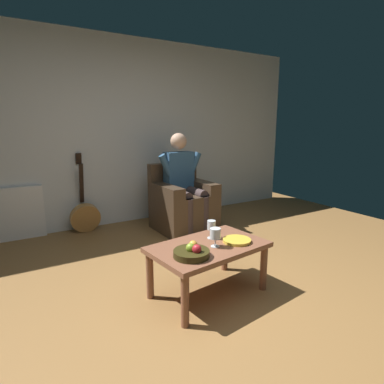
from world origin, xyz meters
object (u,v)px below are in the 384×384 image
(armchair, at_px, (183,205))
(coffee_table, at_px, (208,252))
(person_seated, at_px, (183,179))
(fruit_bowl, at_px, (192,252))
(guitar, at_px, (85,215))
(wine_glass_near, at_px, (211,226))
(decorative_dish, at_px, (237,240))
(wine_glass_far, at_px, (215,235))

(armchair, height_order, coffee_table, armchair)
(person_seated, height_order, fruit_bowl, person_seated)
(armchair, bearing_deg, person_seated, 90.00)
(armchair, relative_size, person_seated, 0.68)
(person_seated, relative_size, guitar, 1.24)
(person_seated, relative_size, wine_glass_near, 8.06)
(coffee_table, distance_m, guitar, 2.21)
(armchair, bearing_deg, guitar, -27.00)
(coffee_table, relative_size, wine_glass_near, 6.29)
(wine_glass_near, bearing_deg, decorative_dish, 127.69)
(person_seated, distance_m, wine_glass_far, 1.75)
(person_seated, distance_m, guitar, 1.38)
(armchair, relative_size, wine_glass_far, 5.66)
(guitar, relative_size, decorative_dish, 4.39)
(wine_glass_far, distance_m, fruit_bowl, 0.28)
(wine_glass_near, bearing_deg, wine_glass_far, 65.05)
(guitar, distance_m, wine_glass_far, 2.29)
(coffee_table, height_order, guitar, guitar)
(guitar, distance_m, decorative_dish, 2.34)
(wine_glass_far, bearing_deg, decorative_dish, 178.63)
(armchair, height_order, decorative_dish, armchair)
(guitar, height_order, fruit_bowl, guitar)
(armchair, bearing_deg, wine_glass_near, 67.83)
(armchair, height_order, person_seated, person_seated)
(guitar, bearing_deg, armchair, 155.18)
(armchair, bearing_deg, fruit_bowl, 60.83)
(coffee_table, height_order, wine_glass_near, wine_glass_near)
(wine_glass_far, xyz_separation_m, fruit_bowl, (0.26, 0.07, -0.07))
(wine_glass_near, height_order, decorative_dish, wine_glass_near)
(armchair, relative_size, wine_glass_near, 5.50)
(armchair, distance_m, wine_glass_far, 1.78)
(armchair, distance_m, decorative_dish, 1.71)
(person_seated, bearing_deg, fruit_bowl, 60.48)
(coffee_table, height_order, wine_glass_far, wine_glass_far)
(guitar, bearing_deg, coffee_table, 103.92)
(armchair, xyz_separation_m, coffee_table, (0.64, 1.59, 0.04))
(coffee_table, distance_m, wine_glass_near, 0.23)
(person_seated, height_order, wine_glass_far, person_seated)
(fruit_bowl, bearing_deg, wine_glass_near, -144.34)
(fruit_bowl, relative_size, decorative_dish, 1.15)
(armchair, height_order, wine_glass_near, armchair)
(armchair, bearing_deg, wine_glass_far, 67.29)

